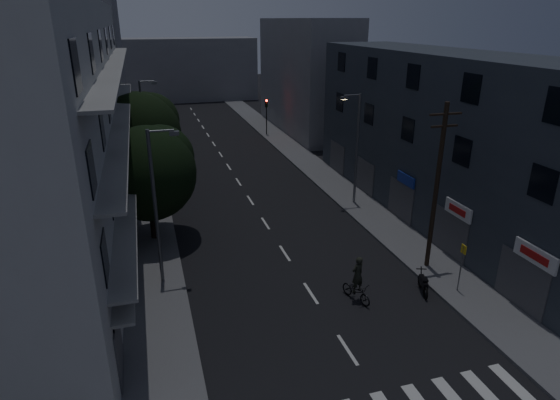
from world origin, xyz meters
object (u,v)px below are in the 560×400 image
bus_stop_sign (462,260)px  cyclist (357,286)px  utility_pole (437,185)px  motorcycle (423,284)px

bus_stop_sign → cyclist: 5.37m
utility_pole → cyclist: bearing=-160.1°
motorcycle → cyclist: bearing=-166.0°
utility_pole → bus_stop_sign: 4.02m
utility_pole → cyclist: (-5.16, -1.87, -4.07)m
utility_pole → motorcycle: utility_pole is taller
bus_stop_sign → motorcycle: (-1.65, 0.55, -1.44)m
motorcycle → utility_pole: bearing=71.9°
motorcycle → cyclist: cyclist is taller
motorcycle → bus_stop_sign: bearing=0.3°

